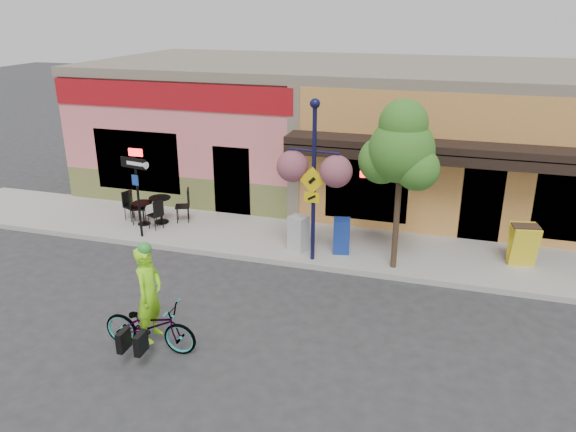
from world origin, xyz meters
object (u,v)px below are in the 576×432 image
object	(u,v)px
building	(353,128)
newspaper_box_grey	(298,233)
one_way_sign	(138,198)
street_tree	(399,186)
newspaper_box_blue	(342,236)
bicycle	(150,325)
cyclist_rider	(150,306)
lamp_post	(314,183)

from	to	relation	value
building	newspaper_box_grey	bearing A→B (deg)	-92.18
one_way_sign	street_tree	size ratio (longest dim) A/B	0.54
newspaper_box_grey	newspaper_box_blue	bearing A→B (deg)	28.75
bicycle	street_tree	bearing A→B (deg)	-41.88
building	newspaper_box_grey	xyz separation A→B (m)	(-0.24, -6.23, -1.62)
bicycle	newspaper_box_blue	world-z (taller)	newspaper_box_blue
one_way_sign	newspaper_box_grey	bearing A→B (deg)	15.64
cyclist_rider	newspaper_box_grey	distance (m)	5.30
building	lamp_post	world-z (taller)	building
bicycle	lamp_post	size ratio (longest dim) A/B	0.47
building	lamp_post	xyz separation A→B (m)	(0.27, -6.67, -0.02)
bicycle	building	bearing A→B (deg)	-9.95
cyclist_rider	street_tree	xyz separation A→B (m)	(4.10, 4.77, 1.32)
newspaper_box_grey	lamp_post	bearing A→B (deg)	-21.26
street_tree	one_way_sign	bearing A→B (deg)	-179.43
cyclist_rider	newspaper_box_grey	size ratio (longest dim) A/B	1.99
street_tree	bicycle	bearing A→B (deg)	-131.00
bicycle	street_tree	world-z (taller)	street_tree
one_way_sign	newspaper_box_blue	size ratio (longest dim) A/B	2.43
bicycle	newspaper_box_grey	bearing A→B (deg)	-18.05
newspaper_box_blue	lamp_post	bearing A→B (deg)	-145.90
lamp_post	newspaper_box_grey	distance (m)	1.73
lamp_post	newspaper_box_grey	bearing A→B (deg)	145.56
lamp_post	newspaper_box_grey	size ratio (longest dim) A/B	4.32
newspaper_box_blue	one_way_sign	bearing A→B (deg)	174.89
one_way_sign	bicycle	bearing A→B (deg)	-46.70
building	cyclist_rider	size ratio (longest dim) A/B	9.49
bicycle	cyclist_rider	size ratio (longest dim) A/B	1.01
cyclist_rider	newspaper_box_blue	bearing A→B (deg)	-27.68
lamp_post	bicycle	bearing A→B (deg)	-107.67
building	one_way_sign	xyz separation A→B (m)	(-4.78, -6.60, -0.94)
cyclist_rider	newspaper_box_blue	xyz separation A→B (m)	(2.65, 5.25, -0.33)
lamp_post	newspaper_box_blue	distance (m)	1.83
building	newspaper_box_grey	size ratio (longest dim) A/B	18.89
newspaper_box_blue	street_tree	distance (m)	2.25
street_tree	lamp_post	bearing A→B (deg)	-176.15
building	newspaper_box_blue	bearing A→B (deg)	-81.54
lamp_post	one_way_sign	xyz separation A→B (m)	(-5.05, 0.07, -0.92)
lamp_post	cyclist_rider	bearing A→B (deg)	-107.16
one_way_sign	street_tree	distance (m)	7.19
cyclist_rider	newspaper_box_grey	xyz separation A→B (m)	(1.52, 5.07, -0.33)
building	cyclist_rider	world-z (taller)	building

